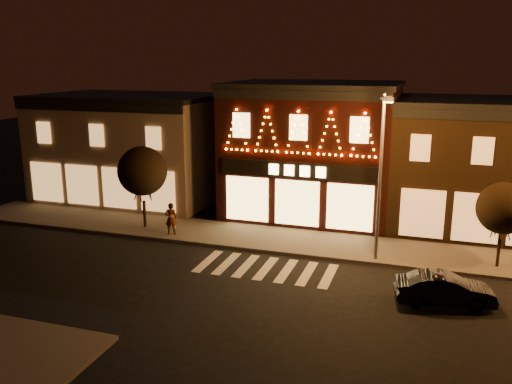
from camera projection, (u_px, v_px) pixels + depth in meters
The scene contains 10 objects.
ground at pixel (237, 304), 21.92m from camera, with size 120.00×120.00×0.00m, color black.
sidewalk_far at pixel (324, 245), 28.67m from camera, with size 44.00×4.00×0.15m, color #47423D.
building_left at pixel (132, 147), 37.88m from camera, with size 12.20×8.28×7.30m.
building_pulp at pixel (313, 149), 33.80m from camera, with size 10.20×8.34×8.30m.
building_right_a at pixel (475, 164), 31.03m from camera, with size 9.20×8.28×7.50m.
streetlamp_mid at pixel (381, 166), 25.15m from camera, with size 0.65×1.83×7.99m.
tree_left at pixel (142, 171), 30.70m from camera, with size 2.83×2.83×4.73m.
tree_right at pixel (503, 208), 24.83m from camera, with size 2.42×2.42×4.05m.
dark_sedan at pixel (444, 289), 21.76m from camera, with size 1.35×3.88×1.28m, color black.
pedestrian at pixel (171, 219), 29.91m from camera, with size 0.66×0.43×1.81m, color gray.
Camera 1 is at (7.05, -18.93, 9.70)m, focal length 37.86 mm.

